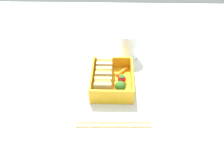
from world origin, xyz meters
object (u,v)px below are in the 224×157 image
Objects in this scene: sandwich_center_left at (104,76)px; strawberry_far_left at (122,79)px; carrot_stick_far_left at (122,71)px; drinking_glass at (129,46)px; chopstick_pair at (114,124)px; sandwich_left at (103,87)px; sandwich_center at (105,67)px; broccoli_floret at (120,87)px.

sandwich_center_left reaches higher than strawberry_far_left.
drinking_glass is (9.93, -2.22, 2.92)cm from carrot_stick_far_left.
sandwich_left is at bearing 17.76° from chopstick_pair.
sandwich_center is at bearing 48.73° from strawberry_far_left.
broccoli_floret is 8.85cm from carrot_stick_far_left.
sandwich_left is at bearing 158.01° from drinking_glass.
sandwich_center_left is 1.21× the size of broccoli_floret.
drinking_glass reaches higher than chopstick_pair.
drinking_glass reaches higher than strawberry_far_left.
chopstick_pair is at bearing 171.17° from broccoli_floret.
drinking_glass reaches higher than broccoli_floret.
strawberry_far_left reaches higher than carrot_stick_far_left.
sandwich_left reaches higher than strawberry_far_left.
sandwich_center_left is at bearing 88.24° from strawberry_far_left.
broccoli_floret is at bearing -131.14° from sandwich_center_left.
strawberry_far_left is 4.70cm from carrot_stick_far_left.
sandwich_center is at bearing 142.45° from drinking_glass.
drinking_glass reaches higher than carrot_stick_far_left.
broccoli_floret is (-8.67, -4.80, -0.09)cm from sandwich_center.
broccoli_floret reaches higher than strawberry_far_left.
sandwich_center is 0.51× the size of drinking_glass.
carrot_stick_far_left is 19.11cm from chopstick_pair.
sandwich_center is at bearing 28.99° from broccoli_floret.
sandwich_left is 20.36cm from drinking_glass.
sandwich_left reaches higher than chopstick_pair.
sandwich_center_left is 1.00× the size of sandwich_center.
chopstick_pair is at bearing -167.52° from sandwich_center_left.
sandwich_center_left and sandwich_center have the same top height.
sandwich_center is 0.98× the size of carrot_stick_far_left.
strawberry_far_left is at bearing -131.27° from sandwich_center.
broccoli_floret is 0.20× the size of chopstick_pair.
sandwich_center_left is 0.25× the size of chopstick_pair.
sandwich_center_left is at bearing 152.10° from drinking_glass.
sandwich_center_left is at bearing 129.53° from carrot_stick_far_left.
carrot_stick_far_left is at bearing -90.22° from sandwich_center.
drinking_glass reaches higher than sandwich_center_left.
sandwich_left reaches higher than broccoli_floret.
sandwich_center_left is at bearing 180.00° from sandwich_center.
sandwich_center_left is 4.47cm from sandwich_center.
sandwich_center_left is at bearing 12.48° from chopstick_pair.
strawberry_far_left is at bearing -8.25° from chopstick_pair.
chopstick_pair is at bearing 171.75° from strawberry_far_left.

